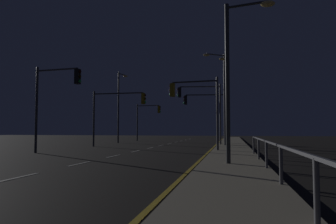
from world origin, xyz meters
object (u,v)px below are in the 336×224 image
traffic_light_far_left (55,92)px  traffic_light_overhead_east (206,107)px  traffic_light_near_right (148,115)px  street_lamp_corner (221,90)px  traffic_light_far_right (117,106)px  traffic_light_mid_left (202,102)px  street_lamp_median (235,65)px  traffic_light_far_center (195,99)px  street_lamp_far_end (120,101)px  street_lamp_across_street (224,94)px

traffic_light_far_left → traffic_light_overhead_east: traffic_light_far_left is taller
traffic_light_near_right → street_lamp_corner: street_lamp_corner is taller
traffic_light_far_left → traffic_light_overhead_east: size_ratio=1.08×
traffic_light_far_right → traffic_light_mid_left: bearing=24.3°
traffic_light_far_right → street_lamp_corner: bearing=12.5°
traffic_light_mid_left → traffic_light_far_right: size_ratio=1.14×
traffic_light_far_right → street_lamp_median: street_lamp_median is taller
traffic_light_far_center → street_lamp_far_end: 16.12m
traffic_light_far_right → street_lamp_across_street: street_lamp_across_street is taller
traffic_light_far_left → street_lamp_far_end: size_ratio=0.69×
traffic_light_overhead_east → street_lamp_far_end: 10.27m
traffic_light_overhead_east → street_lamp_corner: 4.62m
street_lamp_corner → street_lamp_far_end: bearing=153.6°
traffic_light_near_right → street_lamp_across_street: (10.34, -11.59, 1.26)m
traffic_light_near_right → street_lamp_far_end: (-1.68, -6.04, 1.32)m
traffic_light_far_left → street_lamp_median: 12.31m
traffic_light_far_left → street_lamp_across_street: 14.65m
street_lamp_corner → traffic_light_overhead_east: bearing=112.2°
street_lamp_far_end → street_lamp_across_street: (12.03, -5.55, -0.06)m
traffic_light_far_left → street_lamp_across_street: size_ratio=0.72×
traffic_light_mid_left → street_lamp_median: street_lamp_median is taller
street_lamp_corner → street_lamp_across_street: size_ratio=1.05×
traffic_light_far_right → traffic_light_overhead_east: bearing=40.0°
street_lamp_far_end → traffic_light_far_center: bearing=-50.7°
traffic_light_far_left → traffic_light_far_right: 8.02m
traffic_light_far_center → street_lamp_corner: bearing=76.5°
traffic_light_near_right → street_lamp_median: (11.13, -26.82, 0.67)m
traffic_light_far_center → street_lamp_far_end: (-10.19, 12.43, 1.19)m
traffic_light_far_left → street_lamp_median: (11.24, -5.00, 0.24)m
street_lamp_median → street_lamp_corner: size_ratio=0.81×
traffic_light_mid_left → traffic_light_far_right: traffic_light_mid_left is taller
traffic_light_mid_left → traffic_light_far_right: (-7.15, -3.23, -0.57)m
traffic_light_near_right → traffic_light_far_left: traffic_light_far_left is taller
traffic_light_far_center → street_lamp_far_end: size_ratio=0.61×
traffic_light_mid_left → street_lamp_corner: bearing=-33.1°
traffic_light_far_center → street_lamp_across_street: street_lamp_across_street is taller
traffic_light_far_left → street_lamp_far_end: (-1.58, 15.78, 0.89)m
street_lamp_corner → traffic_light_far_center: bearing=-103.5°
traffic_light_far_center → traffic_light_mid_left: traffic_light_mid_left is taller
traffic_light_mid_left → street_lamp_far_end: size_ratio=0.70×
street_lamp_median → street_lamp_across_street: (-0.79, 15.23, 0.59)m
traffic_light_mid_left → traffic_light_overhead_east: size_ratio=1.09×
traffic_light_near_right → traffic_light_far_right: size_ratio=1.00×
street_lamp_far_end → street_lamp_corner: size_ratio=1.00×
traffic_light_mid_left → traffic_light_far_left: bearing=-126.7°
traffic_light_mid_left → traffic_light_far_right: 7.87m
traffic_light_near_right → traffic_light_far_left: bearing=-90.3°
traffic_light_far_right → street_lamp_corner: size_ratio=0.61×
traffic_light_far_right → traffic_light_near_right: bearing=94.4°
traffic_light_near_right → street_lamp_across_street: street_lamp_across_street is taller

